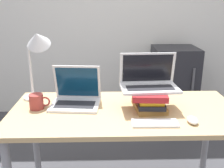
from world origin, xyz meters
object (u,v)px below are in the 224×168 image
Objects in this scene: laptop_left at (76,97)px; mug at (37,102)px; desk_lamp at (37,47)px; wireless_keyboard at (155,123)px; mini_fridge at (173,85)px; laptop_on_books at (149,81)px; mouse at (193,120)px; book_stack at (149,100)px.

mug is (-0.25, -0.07, -0.00)m from laptop_left.
mug is 0.37m from desk_lamp.
mug is at bearing -163.88° from laptop_left.
wireless_keyboard is 0.30× the size of mini_fridge.
mug is at bearing -86.13° from desk_lamp.
mini_fridge is at bearing 68.33° from laptop_on_books.
mouse is at bearing -47.72° from laptop_on_books.
laptop_on_books is 0.73× the size of desk_lamp.
wireless_keyboard is (-0.00, -0.22, -0.06)m from book_stack.
laptop_on_books is (-0.00, 0.04, 0.11)m from book_stack.
mini_fridge reaches higher than book_stack.
mini_fridge is at bearing 79.15° from mouse.
wireless_keyboard is at bearing -177.11° from mouse.
mouse is at bearing -13.75° from mug.
mouse is at bearing -22.22° from desk_lamp.
mini_fridge reaches higher than mouse.
book_stack is at bearing -11.92° from laptop_left.
book_stack is 2.87× the size of mouse.
mug is (-0.74, -0.01, -0.13)m from laptop_on_books.
laptop_left is 0.50m from book_stack.
wireless_keyboard is at bearing -108.36° from mini_fridge.
laptop_left is at bearing 168.08° from book_stack.
desk_lamp is at bearing 165.56° from book_stack.
book_stack is 0.31× the size of mini_fridge.
mouse is at bearing -42.52° from book_stack.
mini_fridge reaches higher than mug.
desk_lamp is (-0.98, 0.40, 0.37)m from mouse.
mini_fridge is (1.02, 1.27, -0.34)m from laptop_left.
book_stack is 1.52m from mini_fridge.
laptop_on_books reaches higher than mini_fridge.
laptop_on_books is (0.49, -0.06, 0.13)m from laptop_left.
laptop_on_books is at bearing -111.67° from mini_fridge.
mouse is at bearing -100.85° from mini_fridge.
laptop_left is 0.59m from wireless_keyboard.
desk_lamp is (-0.75, 0.15, 0.21)m from laptop_on_books.
laptop_left is 1.27× the size of wireless_keyboard.
mouse is 0.11× the size of mini_fridge.
laptop_on_books is 0.31m from wireless_keyboard.
desk_lamp is at bearing 161.01° from laptop_left.
book_stack is 0.12m from laptop_on_books.
laptop_on_books is at bearing -11.35° from desk_lamp.
laptop_left reaches higher than mini_fridge.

